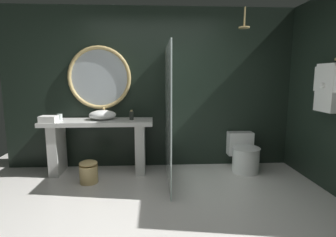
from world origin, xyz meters
The scene contains 14 objects.
ground_plane centered at (0.00, 0.00, 0.00)m, with size 5.76×5.76×0.00m, color silver.
back_wall_panel centered at (0.00, 1.90, 1.30)m, with size 4.80×0.10×2.60m, color black.
side_wall_right centered at (2.35, 0.76, 1.30)m, with size 0.10×2.47×2.60m, color black.
vanity_counter centered at (-0.85, 1.56, 0.54)m, with size 1.68×0.53×0.84m.
vessel_sink centered at (-0.78, 1.60, 0.91)m, with size 0.42×0.34×0.18m.
tumbler_cup centered at (-1.42, 1.57, 0.89)m, with size 0.08×0.08×0.10m, color silver.
soap_dispenser centered at (-0.33, 1.56, 0.91)m, with size 0.06×0.06×0.15m.
round_wall_mirror centered at (-0.85, 1.81, 1.48)m, with size 1.01×0.06×1.01m.
shower_glass_panel centered at (0.22, 1.17, 0.97)m, with size 0.02×1.36×1.93m, color silver.
rain_shower_head centered at (1.35, 1.44, 2.25)m, with size 0.16×0.16×0.30m.
hanging_bathrobe centered at (2.21, 0.71, 1.39)m, with size 0.20×0.51×0.68m.
toilet centered at (1.46, 1.53, 0.26)m, with size 0.44×0.64×0.58m.
waste_bin centered at (-0.92, 1.14, 0.17)m, with size 0.26×0.26×0.33m.
folded_hand_towel centered at (-1.53, 1.40, 0.89)m, with size 0.24×0.17×0.10m, color white.
Camera 1 is at (0.01, -2.55, 1.51)m, focal length 28.54 mm.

